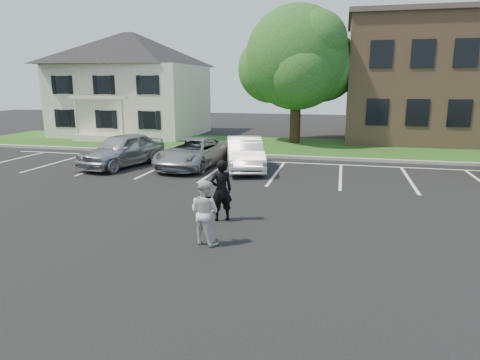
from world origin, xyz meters
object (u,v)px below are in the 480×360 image
house (132,84)px  car_silver_west (122,150)px  car_silver_minivan (193,153)px  man_white_shirt (205,212)px  man_black_suit (221,190)px  tree (298,60)px  car_white_sedan (245,154)px

house → car_silver_west: bearing=-65.3°
house → car_silver_minivan: 14.86m
man_white_shirt → car_silver_minivan: size_ratio=0.33×
man_black_suit → car_silver_west: man_black_suit is taller
man_black_suit → house: bearing=-88.0°
tree → man_white_shirt: tree is taller
house → car_white_sedan: 16.47m
house → tree: 13.06m
tree → man_white_shirt: 19.35m
house → car_silver_minivan: bearing=-52.2°
car_silver_minivan → car_white_sedan: size_ratio=1.10×
tree → car_silver_west: (-7.28, -10.02, -4.55)m
tree → car_silver_minivan: 11.25m
tree → car_white_sedan: 10.57m
tree → car_silver_minivan: (-3.92, -9.46, -4.66)m
tree → house: bearing=171.0°
man_black_suit → car_silver_minivan: man_black_suit is taller
car_silver_west → car_white_sedan: size_ratio=1.04×
car_silver_west → car_silver_minivan: car_silver_west is taller
house → man_white_shirt: (12.54, -20.83, -3.01)m
tree → car_white_sedan: size_ratio=1.95×
house → man_white_shirt: size_ratio=6.27×
house → man_black_suit: house is taller
car_silver_west → car_silver_minivan: size_ratio=0.95×
tree → car_silver_west: 13.19m
man_black_suit → man_white_shirt: (0.11, -1.89, -0.08)m
car_white_sedan → house: bearing=118.3°
man_black_suit → car_silver_minivan: (-3.53, 7.46, -0.21)m
car_white_sedan → car_silver_west: bearing=169.2°
man_white_shirt → house: bearing=-39.7°
man_black_suit → car_silver_west: (-6.90, 6.90, -0.10)m
man_black_suit → car_silver_west: 9.76m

